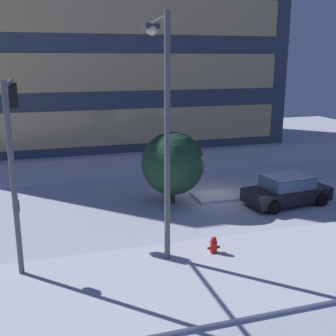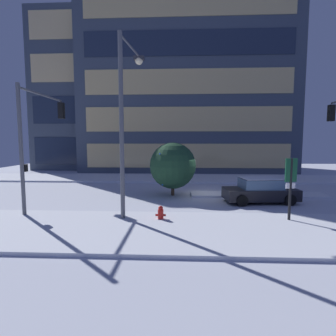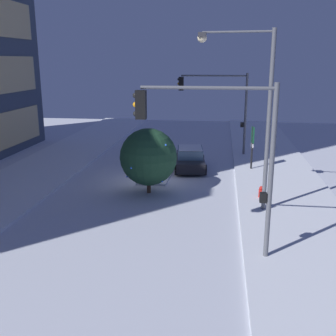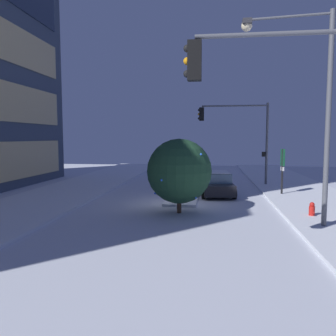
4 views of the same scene
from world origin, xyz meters
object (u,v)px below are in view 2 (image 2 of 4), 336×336
(traffic_light_corner_near_left, at_px, (40,128))
(parking_info_sign, at_px, (291,182))
(car_near, at_px, (260,191))
(fire_hydrant, at_px, (161,214))
(decorated_tree_median, at_px, (173,166))
(street_lamp_arched, at_px, (127,104))

(traffic_light_corner_near_left, xyz_separation_m, parking_info_sign, (12.56, -2.14, -2.53))
(car_near, height_order, traffic_light_corner_near_left, traffic_light_corner_near_left)
(fire_hydrant, distance_m, decorated_tree_median, 6.30)
(fire_hydrant, xyz_separation_m, decorated_tree_median, (0.36, 6.06, 1.68))
(traffic_light_corner_near_left, relative_size, street_lamp_arched, 0.76)
(traffic_light_corner_near_left, distance_m, fire_hydrant, 8.16)
(car_near, relative_size, decorated_tree_median, 1.25)
(car_near, height_order, parking_info_sign, parking_info_sign)
(car_near, bearing_deg, traffic_light_corner_near_left, -177.30)
(parking_info_sign, bearing_deg, street_lamp_arched, 72.40)
(car_near, xyz_separation_m, traffic_light_corner_near_left, (-12.41, -1.93, 3.71))
(car_near, relative_size, traffic_light_corner_near_left, 0.70)
(fire_hydrant, distance_m, parking_info_sign, 6.05)
(car_near, bearing_deg, parking_info_sign, -94.07)
(decorated_tree_median, bearing_deg, car_near, -19.19)
(traffic_light_corner_near_left, distance_m, parking_info_sign, 12.99)
(traffic_light_corner_near_left, bearing_deg, car_near, -81.15)
(parking_info_sign, bearing_deg, decorated_tree_median, 31.32)
(street_lamp_arched, relative_size, parking_info_sign, 2.89)
(street_lamp_arched, distance_m, decorated_tree_median, 6.50)
(street_lamp_arched, height_order, fire_hydrant, street_lamp_arched)
(decorated_tree_median, bearing_deg, parking_info_sign, -47.23)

